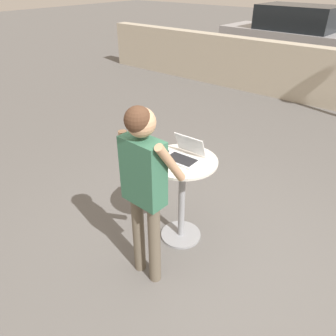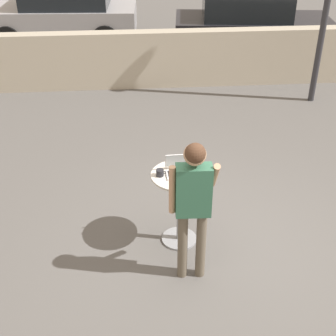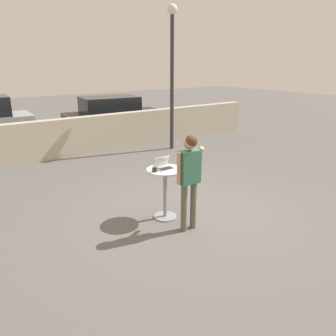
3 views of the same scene
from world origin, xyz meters
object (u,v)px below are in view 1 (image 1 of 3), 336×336
at_px(coffee_mug, 163,149).
at_px(standing_person, 143,179).
at_px(laptop, 185,154).
at_px(parked_car_near_street, 290,34).
at_px(cafe_table, 182,188).

xyz_separation_m(coffee_mug, standing_person, (0.30, -0.61, 0.08)).
xyz_separation_m(laptop, coffee_mug, (-0.23, -0.04, -0.01)).
xyz_separation_m(standing_person, parked_car_near_street, (-2.37, 9.27, -0.25)).
height_order(cafe_table, parked_car_near_street, parked_car_near_street).
distance_m(standing_person, parked_car_near_street, 9.57).
distance_m(coffee_mug, standing_person, 0.69).
height_order(laptop, standing_person, standing_person).
xyz_separation_m(cafe_table, laptop, (-0.00, 0.03, 0.38)).
bearing_deg(laptop, parked_car_near_street, 104.95).
bearing_deg(standing_person, laptop, 96.07).
relative_size(laptop, coffee_mug, 2.83).
relative_size(standing_person, parked_car_near_street, 0.41).
bearing_deg(parked_car_near_street, cafe_table, -75.09).
bearing_deg(cafe_table, laptop, 93.15).
distance_m(laptop, standing_person, 0.66).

